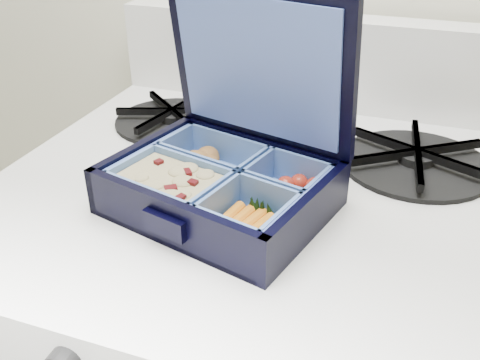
% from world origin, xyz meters
% --- Properties ---
extents(bento_box, '(0.24, 0.21, 0.05)m').
position_xyz_m(bento_box, '(0.01, 1.63, 0.85)').
color(bento_box, black).
rests_on(bento_box, stove).
extents(burner_grate, '(0.23, 0.23, 0.03)m').
position_xyz_m(burner_grate, '(0.20, 1.80, 0.83)').
color(burner_grate, black).
rests_on(burner_grate, stove).
extents(burner_grate_rear, '(0.20, 0.20, 0.02)m').
position_xyz_m(burner_grate_rear, '(-0.13, 1.81, 0.83)').
color(burner_grate_rear, black).
rests_on(burner_grate_rear, stove).
extents(fork, '(0.16, 0.15, 0.01)m').
position_xyz_m(fork, '(0.03, 1.76, 0.82)').
color(fork, '#A8ABC5').
rests_on(fork, stove).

